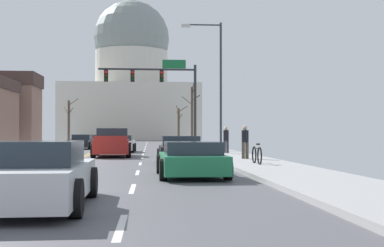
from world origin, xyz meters
TOP-DOWN VIEW (x-y plane):
  - ground at (0.00, -0.00)m, footprint 20.00×180.00m
  - signal_gantry at (4.84, 15.13)m, footprint 7.91×0.41m
  - street_lamp_right at (7.87, 4.31)m, footprint 2.49×0.24m
  - capitol_building at (0.00, 84.97)m, footprint 28.47×21.04m
  - sedan_near_00 at (1.83, 11.49)m, footprint 2.13×4.36m
  - pickup_truck_near_01 at (1.70, 4.31)m, footprint 2.38×5.33m
  - sedan_near_02 at (5.29, -3.16)m, footprint 2.07×4.55m
  - sedan_near_03 at (5.23, -10.34)m, footprint 2.17×4.33m
  - sedan_near_04 at (1.85, -16.76)m, footprint 1.99×4.45m
  - sedan_oncoming_00 at (-2.01, 19.28)m, footprint 2.04×4.45m
  - sedan_oncoming_01 at (-2.01, 30.72)m, footprint 2.01×4.68m
  - sedan_oncoming_02 at (-5.44, 44.50)m, footprint 2.05×4.36m
  - bare_tree_00 at (8.37, 52.41)m, footprint 1.80×1.49m
  - bare_tree_01 at (-8.12, 51.66)m, footprint 2.10×2.09m
  - bare_tree_02 at (8.53, 29.40)m, footprint 1.98×1.16m
  - pedestrian_00 at (8.53, -1.82)m, footprint 0.35×0.34m
  - pedestrian_01 at (8.71, 5.61)m, footprint 0.35×0.34m
  - bicycle_parked at (8.25, -5.91)m, footprint 0.12×1.77m

SIDE VIEW (x-z plane):
  - ground at x=0.00m, z-range -0.08..0.12m
  - bicycle_parked at x=8.25m, z-range 0.06..0.91m
  - sedan_near_03 at x=5.23m, z-range -0.02..1.09m
  - sedan_oncoming_01 at x=-2.01m, z-range -0.04..1.16m
  - sedan_near_04 at x=1.85m, z-range -0.04..1.18m
  - sedan_oncoming_02 at x=-5.44m, z-range -0.03..1.17m
  - sedan_near_02 at x=5.29m, z-range -0.04..1.21m
  - sedan_near_00 at x=1.83m, z-range -0.02..1.21m
  - sedan_oncoming_00 at x=-2.01m, z-range -0.04..1.23m
  - pickup_truck_near_01 at x=1.70m, z-range -0.09..1.57m
  - pedestrian_00 at x=8.53m, z-range 0.23..1.83m
  - pedestrian_01 at x=8.71m, z-range 0.23..1.87m
  - bare_tree_00 at x=8.37m, z-range 0.10..5.67m
  - bare_tree_01 at x=-8.12m, z-range 0.11..6.56m
  - bare_tree_02 at x=8.53m, z-range 0.15..6.81m
  - street_lamp_right at x=7.87m, z-range 0.89..8.83m
  - signal_gantry at x=4.84m, z-range 1.74..8.94m
  - capitol_building at x=0.00m, z-range -3.80..28.54m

